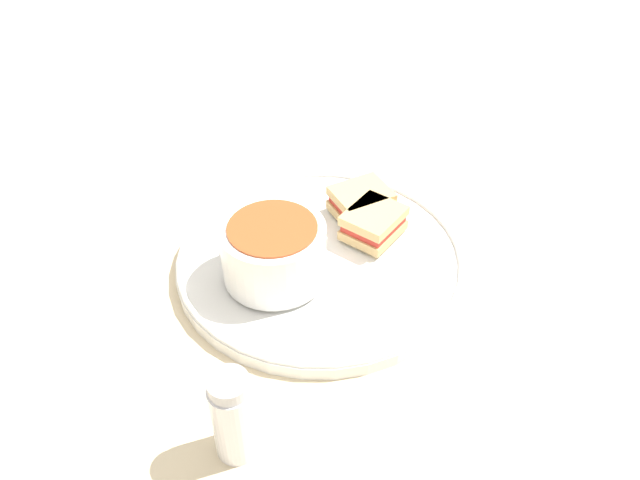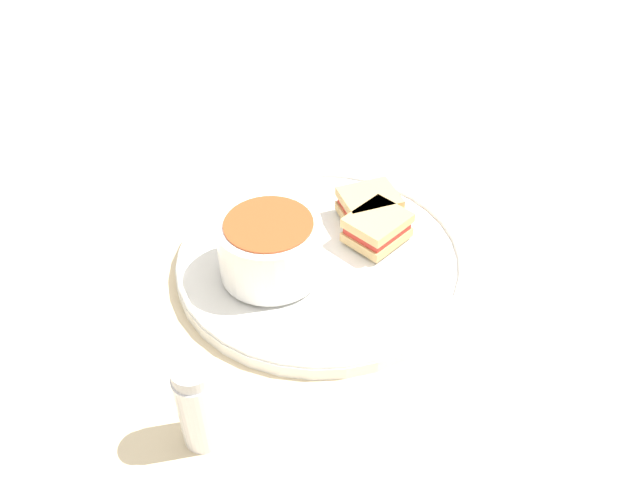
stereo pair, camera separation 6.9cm
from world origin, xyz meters
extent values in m
plane|color=beige|center=(0.00, 0.00, 0.00)|extent=(2.40, 2.40, 0.00)
cylinder|color=white|center=(0.00, 0.00, 0.01)|extent=(0.32, 0.32, 0.02)
torus|color=white|center=(0.00, 0.00, 0.02)|extent=(0.32, 0.32, 0.01)
cylinder|color=white|center=(0.02, -0.06, 0.02)|extent=(0.06, 0.06, 0.01)
cylinder|color=white|center=(0.02, -0.06, 0.05)|extent=(0.11, 0.11, 0.06)
cylinder|color=#B74C23|center=(0.02, -0.06, 0.08)|extent=(0.09, 0.09, 0.01)
cube|color=silver|center=(-0.08, -0.06, 0.02)|extent=(0.07, 0.05, 0.00)
ellipsoid|color=silver|center=(-0.04, -0.09, 0.02)|extent=(0.04, 0.04, 0.01)
cube|color=tan|center=(-0.01, 0.07, 0.03)|extent=(0.08, 0.09, 0.01)
cube|color=#B72D23|center=(-0.01, 0.07, 0.04)|extent=(0.08, 0.08, 0.01)
cube|color=tan|center=(-0.01, 0.07, 0.05)|extent=(0.08, 0.09, 0.01)
cube|color=tan|center=(-0.06, 0.07, 0.03)|extent=(0.07, 0.08, 0.01)
cube|color=#B72D23|center=(-0.06, 0.07, 0.04)|extent=(0.06, 0.07, 0.01)
cube|color=tan|center=(-0.06, 0.07, 0.05)|extent=(0.07, 0.08, 0.01)
cylinder|color=silver|center=(0.20, -0.13, 0.04)|extent=(0.04, 0.04, 0.08)
cylinder|color=#B7B7BC|center=(0.20, -0.13, 0.09)|extent=(0.03, 0.03, 0.01)
cube|color=white|center=(-0.24, -0.26, 0.00)|extent=(0.21, 0.27, 0.00)
camera|label=1|loc=(0.50, -0.15, 0.48)|focal=35.00mm
camera|label=2|loc=(0.52, -0.08, 0.48)|focal=35.00mm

